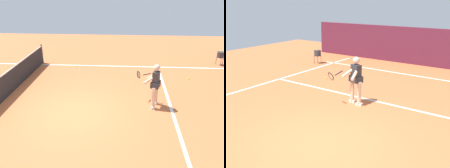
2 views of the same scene
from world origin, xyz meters
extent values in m
plane|color=#C66638|center=(0.00, 0.00, 0.00)|extent=(25.08, 25.08, 0.00)
cube|color=#561E33|center=(0.00, -9.35, 0.94)|extent=(14.66, 0.24, 1.88)
cube|color=white|center=(0.00, -7.15, 0.00)|extent=(10.66, 0.10, 0.01)
cube|color=white|center=(0.00, -3.29, 0.00)|extent=(9.66, 0.10, 0.01)
cylinder|color=beige|center=(0.48, -2.64, 0.39)|extent=(0.13, 0.13, 0.78)
cylinder|color=beige|center=(0.82, -2.76, 0.39)|extent=(0.13, 0.13, 0.78)
cube|color=white|center=(0.48, -2.64, 0.04)|extent=(0.20, 0.10, 0.08)
cube|color=white|center=(0.82, -2.76, 0.04)|extent=(0.20, 0.10, 0.08)
cube|color=#2D2D33|center=(0.65, -2.70, 1.04)|extent=(0.37, 0.30, 0.52)
cube|color=#2D2D33|center=(0.65, -2.70, 0.84)|extent=(0.47, 0.40, 0.20)
sphere|color=beige|center=(0.65, -2.70, 1.44)|extent=(0.22, 0.22, 0.22)
cylinder|color=beige|center=(0.56, -2.51, 1.06)|extent=(0.13, 0.48, 0.37)
cylinder|color=beige|center=(0.84, -2.61, 1.06)|extent=(0.40, 0.40, 0.37)
cylinder|color=black|center=(1.11, -2.42, 1.02)|extent=(0.13, 0.29, 0.14)
torus|color=black|center=(1.21, -2.14, 0.96)|extent=(0.31, 0.21, 0.28)
cylinder|color=beige|center=(1.21, -2.14, 0.96)|extent=(0.26, 0.16, 0.23)
sphere|color=#D1E533|center=(3.29, -4.51, 0.03)|extent=(0.07, 0.07, 0.07)
cylinder|color=#333338|center=(5.44, -6.55, 0.55)|extent=(0.36, 0.36, 0.30)
cylinder|color=#333338|center=(5.56, -6.43, 0.20)|extent=(0.02, 0.02, 0.40)
cylinder|color=#333338|center=(5.31, -6.68, 0.20)|extent=(0.02, 0.02, 0.40)
cylinder|color=#333338|center=(5.56, -6.68, 0.20)|extent=(0.02, 0.02, 0.40)
sphere|color=#D1E533|center=(5.49, -6.55, 0.71)|extent=(0.07, 0.07, 0.07)
camera|label=1|loc=(-6.96, -1.72, 4.12)|focal=38.46mm
camera|label=2|loc=(-3.82, 4.50, 3.26)|focal=44.72mm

